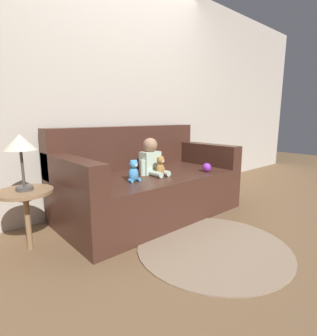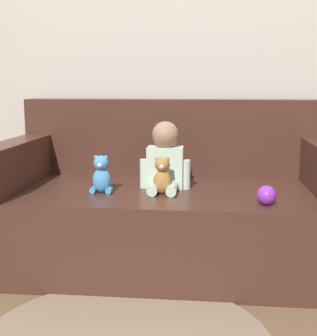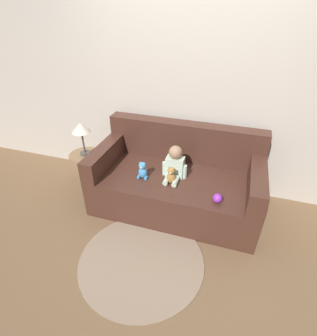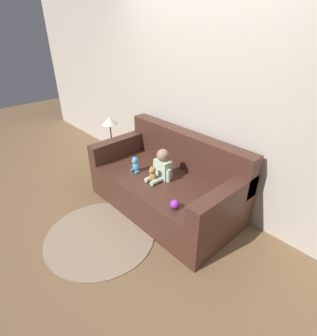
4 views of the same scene
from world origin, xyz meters
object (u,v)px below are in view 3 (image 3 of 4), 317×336
couch (177,181)px  teddy_bear_brown (171,176)px  toy_ball (218,198)px  side_table (83,142)px  person_baby (175,164)px  plush_toy_side (143,171)px

couch → teddy_bear_brown: size_ratio=9.39×
toy_ball → side_table: (-1.66, 0.38, 0.15)m
person_baby → plush_toy_side: 0.35m
teddy_bear_brown → person_baby: bearing=89.5°
toy_ball → couch: bearing=142.0°
plush_toy_side → side_table: side_table is taller
plush_toy_side → side_table: (-0.84, 0.21, 0.11)m
plush_toy_side → toy_ball: plush_toy_side is taller
couch → person_baby: (-0.01, -0.08, 0.28)m
teddy_bear_brown → toy_ball: 0.53m
toy_ball → side_table: side_table is taller
couch → teddy_bear_brown: bearing=-93.9°
person_baby → couch: bearing=80.3°
plush_toy_side → toy_ball: bearing=-11.2°
person_baby → teddy_bear_brown: person_baby is taller
toy_ball → side_table: 1.71m
teddy_bear_brown → plush_toy_side: (-0.32, 0.00, 0.00)m
couch → plush_toy_side: size_ratio=9.30×
teddy_bear_brown → side_table: side_table is taller
person_baby → side_table: (-1.16, 0.08, 0.04)m
teddy_bear_brown → toy_ball: (0.51, -0.16, -0.04)m
teddy_bear_brown → side_table: size_ratio=0.22×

